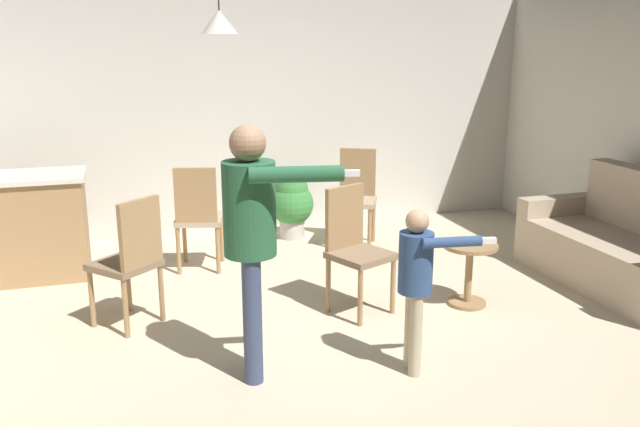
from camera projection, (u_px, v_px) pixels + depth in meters
name	position (u px, v px, depth m)	size (l,w,h in m)	color
ground	(353.00, 342.00, 4.82)	(7.68, 7.68, 0.00)	beige
wall_back	(258.00, 109.00, 7.44)	(6.40, 0.10, 2.70)	beige
couch_floral	(622.00, 249.00, 5.84)	(0.88, 1.81, 1.00)	tan
kitchen_counter	(16.00, 227.00, 5.98)	(1.26, 0.66, 0.95)	#99754C
side_table_by_couch	(469.00, 267.00, 5.41)	(0.44, 0.44, 0.52)	#99754C
person_adult	(252.00, 225.00, 4.09)	(0.76, 0.56, 1.63)	#384260
person_child	(417.00, 273.00, 4.22)	(0.55, 0.37, 1.09)	tan
dining_chair_by_counter	(131.00, 257.00, 4.95)	(0.59, 0.59, 1.00)	#99754C
dining_chair_near_wall	(356.00, 193.00, 6.99)	(0.57, 0.57, 1.00)	#99754C
dining_chair_centre_back	(198.00, 214.00, 6.17)	(0.51, 0.51, 1.00)	#99754C
dining_chair_spare	(354.00, 245.00, 5.25)	(0.56, 0.56, 1.00)	#99754C
potted_plant_corner	(292.00, 202.00, 7.24)	(0.47, 0.47, 0.72)	#B7B2AD
spare_remote_on_table	(470.00, 241.00, 5.38)	(0.04, 0.13, 0.04)	white
ceiling_light_pendant	(219.00, 22.00, 5.71)	(0.32, 0.32, 0.55)	silver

